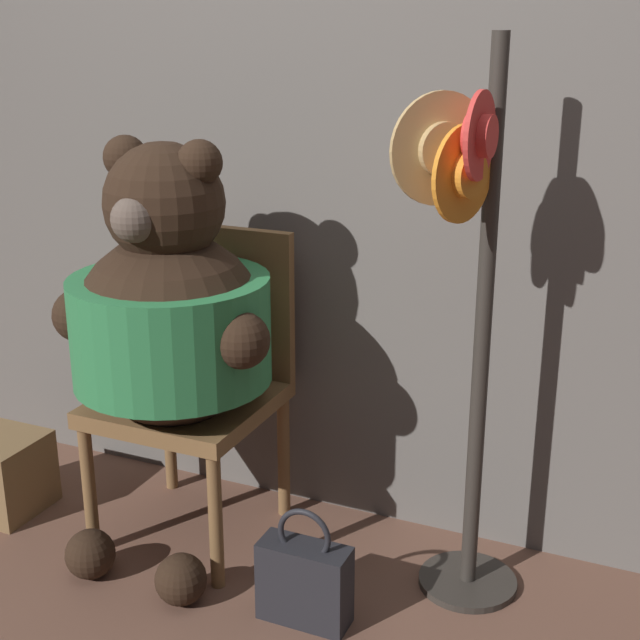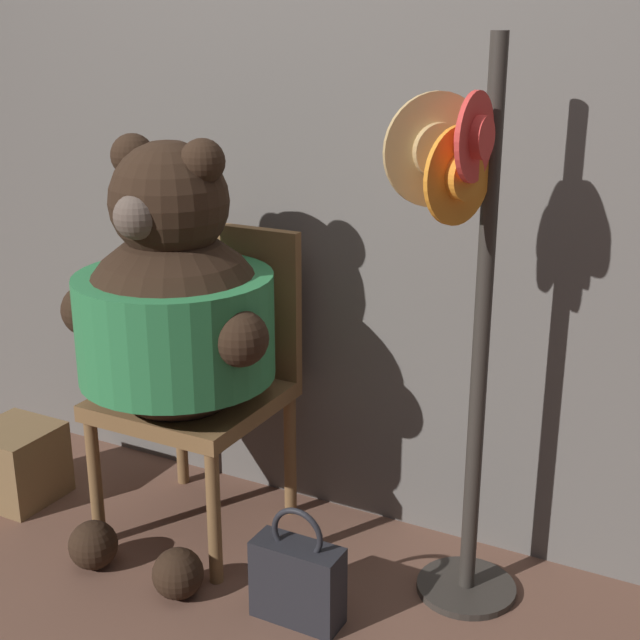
{
  "view_description": "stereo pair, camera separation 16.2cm",
  "coord_description": "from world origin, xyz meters",
  "px_view_note": "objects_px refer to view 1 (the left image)",
  "views": [
    {
      "loc": [
        1.03,
        -1.73,
        1.53
      ],
      "look_at": [
        0.11,
        0.36,
        0.77
      ],
      "focal_mm": 50.0,
      "sensor_mm": 36.0,
      "label": 1
    },
    {
      "loc": [
        1.18,
        -1.66,
        1.53
      ],
      "look_at": [
        0.11,
        0.36,
        0.77
      ],
      "focal_mm": 50.0,
      "sensor_mm": 36.0,
      "label": 2
    }
  ],
  "objects_px": {
    "teddy_bear": "(169,317)",
    "hat_display_rack": "(468,303)",
    "handbag_on_ground": "(304,580)",
    "chair": "(200,373)"
  },
  "relations": [
    {
      "from": "hat_display_rack",
      "to": "handbag_on_ground",
      "type": "bearing_deg",
      "value": -140.54
    },
    {
      "from": "teddy_bear",
      "to": "handbag_on_ground",
      "type": "bearing_deg",
      "value": -19.41
    },
    {
      "from": "teddy_bear",
      "to": "handbag_on_ground",
      "type": "relative_size",
      "value": 3.69
    },
    {
      "from": "hat_display_rack",
      "to": "handbag_on_ground",
      "type": "height_order",
      "value": "hat_display_rack"
    },
    {
      "from": "teddy_bear",
      "to": "handbag_on_ground",
      "type": "height_order",
      "value": "teddy_bear"
    },
    {
      "from": "teddy_bear",
      "to": "hat_display_rack",
      "type": "bearing_deg",
      "value": 6.79
    },
    {
      "from": "teddy_bear",
      "to": "handbag_on_ground",
      "type": "xyz_separation_m",
      "value": [
        0.5,
        -0.18,
        -0.62
      ]
    },
    {
      "from": "teddy_bear",
      "to": "hat_display_rack",
      "type": "relative_size",
      "value": 0.82
    },
    {
      "from": "chair",
      "to": "teddy_bear",
      "type": "height_order",
      "value": "teddy_bear"
    },
    {
      "from": "teddy_bear",
      "to": "handbag_on_ground",
      "type": "distance_m",
      "value": 0.81
    }
  ]
}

